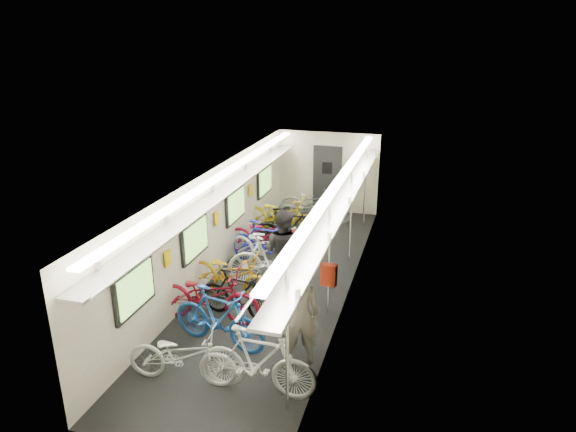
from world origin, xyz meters
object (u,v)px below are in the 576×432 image
Objects in this scene: bicycle_1 at (219,318)px; bicycle_0 at (182,355)px; passenger_near at (299,315)px; backpack at (329,275)px; passenger_mid at (283,251)px.

bicycle_0 is at bearing -177.09° from bicycle_1.
bicycle_0 is 1.06m from bicycle_1.
bicycle_1 is 1.47m from passenger_near.
backpack reaches higher than bicycle_1.
passenger_mid is (-0.96, 2.32, 0.02)m from passenger_near.
bicycle_0 is 1.91m from passenger_near.
backpack is at bearing -57.95° from bicycle_1.
bicycle_0 is 4.59× the size of backpack.
passenger_near is 2.51m from passenger_mid.
backpack is at bearing 138.08° from passenger_mid.
backpack is (0.32, 0.72, 0.41)m from passenger_near.
bicycle_0 is 0.96× the size of bicycle_1.
passenger_near reaches higher than bicycle_1.
bicycle_0 is at bearing 88.68° from passenger_mid.
passenger_mid is (0.47, 2.25, 0.35)m from bicycle_1.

